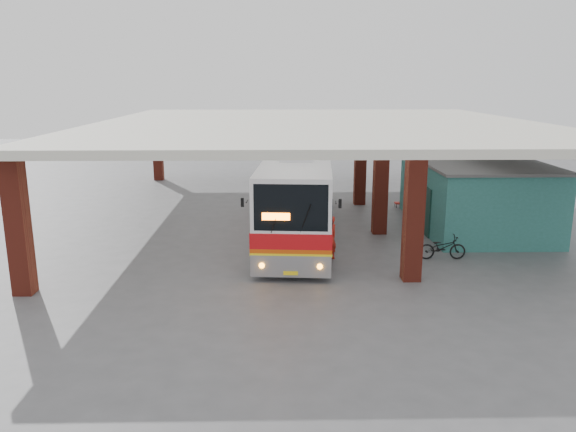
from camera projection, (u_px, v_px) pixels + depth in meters
The scene contains 8 objects.
ground at pixel (316, 253), 21.88m from camera, with size 90.00×90.00×0.00m, color #515154.
brick_columns at pixel (339, 177), 26.26m from camera, with size 20.10×21.60×4.35m.
canopy_roof at pixel (318, 124), 27.15m from camera, with size 21.00×23.00×0.30m, color silver.
shop_building at pixel (474, 193), 25.55m from camera, with size 5.20×8.20×3.11m.
coach_bus at pixel (298, 192), 24.37m from camera, with size 3.69×13.05×3.75m.
motorcycle at pixel (442, 247), 21.08m from camera, with size 0.62×1.77×0.93m, color black.
pedestrian at pixel (330, 238), 20.95m from camera, with size 0.62×0.41×1.69m, color red.
red_chair at pixel (401, 200), 29.79m from camera, with size 0.44×0.44×0.82m.
Camera 1 is at (-1.53, -20.90, 6.56)m, focal length 35.00 mm.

